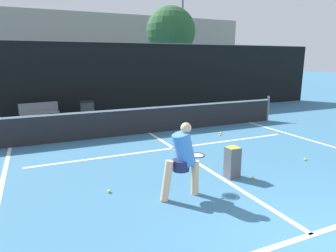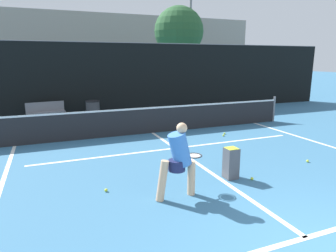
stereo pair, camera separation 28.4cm
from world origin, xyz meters
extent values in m
cube|color=white|center=(0.00, 0.78, 0.00)|extent=(11.00, 0.10, 0.01)
cube|color=white|center=(0.00, 5.76, 0.00)|extent=(8.25, 0.10, 0.01)
cube|color=white|center=(0.00, 4.31, 0.00)|extent=(0.10, 7.06, 0.01)
cube|color=white|center=(4.51, 4.31, 0.00)|extent=(0.10, 8.06, 0.01)
cylinder|color=slate|center=(5.50, 7.84, 0.53)|extent=(0.09, 0.09, 1.07)
cube|color=#232326|center=(0.00, 7.84, 0.47)|extent=(11.00, 0.02, 0.95)
cube|color=white|center=(0.00, 7.84, 0.92)|extent=(11.00, 0.03, 0.06)
cube|color=black|center=(0.00, 11.99, 1.67)|extent=(24.00, 0.06, 3.35)
cylinder|color=slate|center=(0.00, 11.99, 3.37)|extent=(24.00, 0.04, 0.04)
cylinder|color=#DBAD84|center=(-0.95, 2.77, 0.34)|extent=(0.15, 0.15, 0.69)
cylinder|color=#DBAD84|center=(-1.57, 2.75, 0.39)|extent=(0.27, 0.16, 0.80)
cylinder|color=#1E234C|center=(-1.27, 2.76, 0.66)|extent=(0.32, 0.32, 0.21)
cylinder|color=#3F7ACC|center=(-1.21, 2.76, 0.97)|extent=(0.48, 0.35, 0.69)
sphere|color=#DBAD84|center=(-1.17, 2.76, 1.38)|extent=(0.20, 0.20, 0.20)
cylinder|color=#262628|center=(-1.08, 3.02, 0.71)|extent=(0.30, 0.04, 0.03)
torus|color=#262628|center=(-0.77, 3.03, 0.71)|extent=(0.35, 0.35, 0.02)
cylinder|color=beige|center=(-0.77, 3.03, 0.71)|extent=(0.27, 0.27, 0.01)
sphere|color=#D1E033|center=(2.13, 6.44, 0.03)|extent=(0.07, 0.07, 0.07)
sphere|color=#D1E033|center=(0.63, 2.90, 0.03)|extent=(0.07, 0.07, 0.07)
sphere|color=#D1E033|center=(2.31, 6.66, 0.03)|extent=(0.07, 0.07, 0.07)
sphere|color=#D1E033|center=(2.71, 3.32, 0.03)|extent=(0.07, 0.07, 0.07)
sphere|color=#D1E033|center=(-2.50, 3.52, 0.03)|extent=(0.07, 0.07, 0.07)
cube|color=#4C4C51|center=(0.25, 3.18, 0.35)|extent=(0.28, 0.28, 0.70)
cube|color=#D1E033|center=(0.25, 3.18, 0.68)|extent=(0.25, 0.25, 0.06)
cube|color=slate|center=(-3.55, 11.19, 0.44)|extent=(1.57, 0.55, 0.04)
cube|color=slate|center=(-3.57, 11.37, 0.65)|extent=(1.52, 0.23, 0.42)
cube|color=#333338|center=(-4.15, 11.11, 0.22)|extent=(0.06, 0.32, 0.44)
cube|color=#333338|center=(-2.94, 11.27, 0.22)|extent=(0.06, 0.32, 0.44)
cylinder|color=#3F3F42|center=(-1.64, 11.05, 0.40)|extent=(0.58, 0.58, 0.81)
cylinder|color=black|center=(-1.64, 11.05, 0.83)|extent=(0.61, 0.61, 0.04)
cube|color=black|center=(-3.56, 14.46, 0.46)|extent=(1.75, 4.56, 0.92)
cube|color=#1E2328|center=(-3.56, 14.24, 1.23)|extent=(1.47, 2.74, 0.61)
cylinder|color=black|center=(-2.77, 15.92, 0.30)|extent=(0.18, 0.60, 0.60)
cylinder|color=black|center=(-2.77, 13.00, 0.30)|extent=(0.18, 0.60, 0.60)
cylinder|color=slate|center=(6.85, 18.79, 4.46)|extent=(0.16, 0.16, 8.92)
cylinder|color=brown|center=(6.05, 19.10, 1.67)|extent=(0.28, 0.28, 3.33)
sphere|color=#28562D|center=(6.05, 19.10, 4.62)|extent=(3.67, 3.67, 3.67)
cube|color=gray|center=(0.00, 28.54, 3.42)|extent=(36.00, 2.40, 6.84)
camera|label=1|loc=(-3.71, -2.06, 2.64)|focal=32.00mm
camera|label=2|loc=(-3.45, -2.17, 2.64)|focal=32.00mm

